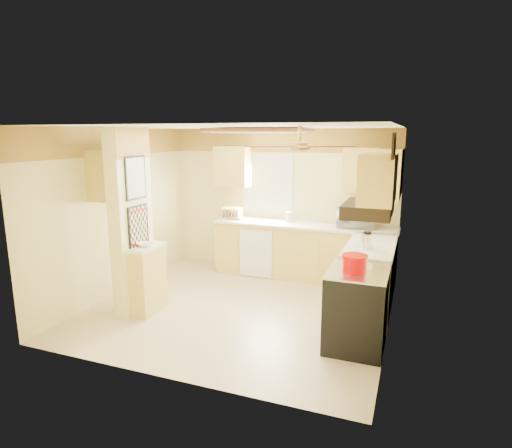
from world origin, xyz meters
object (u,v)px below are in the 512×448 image
at_px(stove, 356,309).
at_px(kettle, 367,241).
at_px(microwave, 356,217).
at_px(bowl, 145,244).
at_px(dutch_oven, 354,263).

distance_m(stove, kettle, 1.07).
height_order(microwave, bowl, microwave).
xyz_separation_m(bowl, kettle, (2.79, 0.92, 0.08)).
distance_m(microwave, bowl, 3.32).
relative_size(stove, kettle, 3.91).
bearing_deg(stove, kettle, 90.53).
bearing_deg(microwave, stove, 92.87).
xyz_separation_m(microwave, kettle, (0.32, -1.30, -0.05)).
bearing_deg(kettle, dutch_oven, -92.09).
distance_m(stove, dutch_oven, 0.55).
distance_m(stove, bowl, 2.84).
xyz_separation_m(stove, kettle, (-0.01, 0.89, 0.59)).
relative_size(microwave, bowl, 2.92).
distance_m(dutch_oven, kettle, 0.94).
distance_m(bowl, dutch_oven, 2.76).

